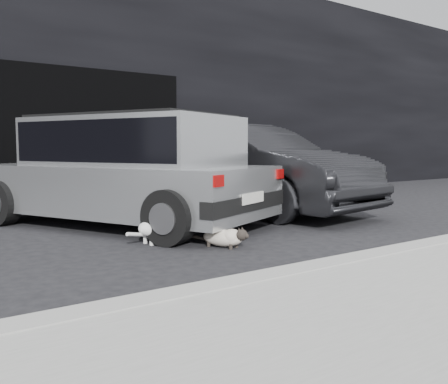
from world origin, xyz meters
TOP-DOWN VIEW (x-y plane):
  - ground at (0.00, 0.00)m, footprint 80.00×80.00m
  - building_facade at (1.00, 6.00)m, footprint 34.00×4.00m
  - garage_opening at (1.00, 3.99)m, footprint 4.00×0.10m
  - curb at (1.00, -2.60)m, footprint 18.00×0.25m
  - silver_hatchback at (0.40, 0.92)m, footprint 3.35×4.50m
  - second_car at (2.66, 1.10)m, footprint 2.21×4.68m
  - cat_siamese at (0.58, -1.14)m, footprint 0.40×0.65m
  - cat_white at (0.19, -0.48)m, footprint 0.85×0.30m

SIDE VIEW (x-z plane):
  - ground at x=0.00m, z-range 0.00..0.00m
  - curb at x=1.00m, z-range 0.00..0.12m
  - cat_siamese at x=0.58m, z-range -0.01..0.23m
  - cat_white at x=0.19m, z-range -0.01..0.39m
  - second_car at x=2.66m, z-range 0.00..1.48m
  - silver_hatchback at x=0.40m, z-range 0.07..1.59m
  - garage_opening at x=1.00m, z-range 0.00..2.60m
  - building_facade at x=1.00m, z-range 0.00..5.00m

